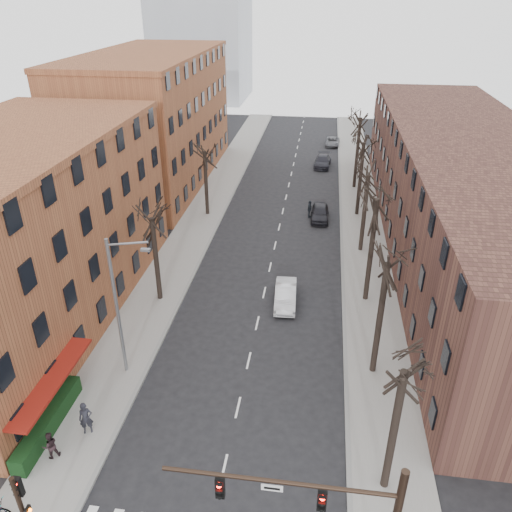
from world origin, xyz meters
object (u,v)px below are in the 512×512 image
at_px(silver_sedan, 286,295).
at_px(parked_car_mid, 323,161).
at_px(pedestrian_a, 86,418).
at_px(parked_car_near, 320,213).

distance_m(silver_sedan, parked_car_mid, 32.82).
height_order(parked_car_mid, pedestrian_a, pedestrian_a).
distance_m(silver_sedan, parked_car_near, 15.79).
xyz_separation_m(silver_sedan, parked_car_near, (2.13, 15.64, 0.02)).
relative_size(parked_car_mid, pedestrian_a, 2.52).
distance_m(parked_car_mid, pedestrian_a, 47.73).
distance_m(silver_sedan, pedestrian_a, 16.42).
relative_size(parked_car_near, parked_car_mid, 0.92).
xyz_separation_m(parked_car_mid, pedestrian_a, (-11.22, -46.39, 0.40)).
xyz_separation_m(parked_car_near, parked_car_mid, (-0.06, 17.12, -0.05)).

